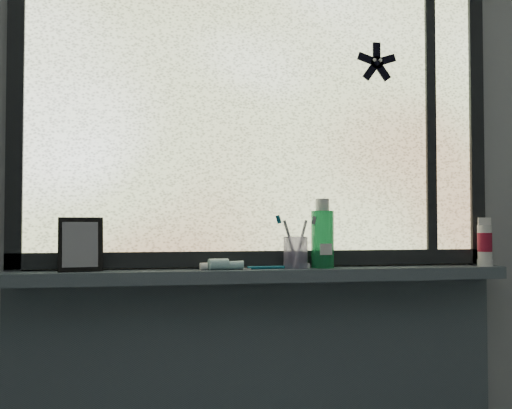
{
  "coord_description": "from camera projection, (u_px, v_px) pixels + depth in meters",
  "views": [
    {
      "loc": [
        -0.36,
        -0.57,
        1.17
      ],
      "look_at": [
        -0.06,
        1.05,
        1.22
      ],
      "focal_mm": 40.0,
      "sensor_mm": 36.0,
      "label": 1
    }
  ],
  "objects": [
    {
      "name": "wall_back",
      "position": [
        261.0,
        198.0,
        1.91
      ],
      "size": [
        3.0,
        0.01,
        2.5
      ],
      "primitive_type": "cube",
      "color": "#9EA3A8",
      "rests_on": "ground"
    },
    {
      "name": "windowsill",
      "position": [
        266.0,
        275.0,
        1.83
      ],
      "size": [
        1.62,
        0.14,
        0.04
      ],
      "primitive_type": "cube",
      "color": "#4B5964",
      "rests_on": "wall_back"
    },
    {
      "name": "window_pane",
      "position": [
        262.0,
        114.0,
        1.9
      ],
      "size": [
        1.5,
        0.01,
        1.0
      ],
      "primitive_type": "cube",
      "color": "silver",
      "rests_on": "wall_back"
    },
    {
      "name": "frame_bottom",
      "position": [
        263.0,
        258.0,
        1.88
      ],
      "size": [
        1.6,
        0.03,
        0.05
      ],
      "primitive_type": "cube",
      "color": "black",
      "rests_on": "windowsill"
    },
    {
      "name": "frame_left",
      "position": [
        16.0,
        105.0,
        1.75
      ],
      "size": [
        0.05,
        0.03,
        1.1
      ],
      "primitive_type": "cube",
      "color": "black",
      "rests_on": "wall_back"
    },
    {
      "name": "frame_right",
      "position": [
        475.0,
        121.0,
        2.03
      ],
      "size": [
        0.05,
        0.03,
        1.1
      ],
      "primitive_type": "cube",
      "color": "black",
      "rests_on": "wall_back"
    },
    {
      "name": "frame_mullion",
      "position": [
        430.0,
        120.0,
        2.0
      ],
      "size": [
        0.03,
        0.03,
        1.0
      ],
      "primitive_type": "cube",
      "color": "black",
      "rests_on": "wall_back"
    },
    {
      "name": "starfish_sticker",
      "position": [
        377.0,
        63.0,
        1.96
      ],
      "size": [
        0.15,
        0.02,
        0.15
      ],
      "primitive_type": null,
      "color": "black",
      "rests_on": "window_pane"
    },
    {
      "name": "vanity_mirror",
      "position": [
        81.0,
        244.0,
        1.72
      ],
      "size": [
        0.14,
        0.09,
        0.16
      ],
      "primitive_type": "cube",
      "rotation": [
        0.0,
        0.0,
        0.18
      ],
      "color": "black",
      "rests_on": "windowsill"
    },
    {
      "name": "toothpaste_tube",
      "position": [
        225.0,
        264.0,
        1.79
      ],
      "size": [
        0.2,
        0.07,
        0.04
      ],
      "primitive_type": null,
      "rotation": [
        0.0,
        0.0,
        0.13
      ],
      "color": "white",
      "rests_on": "windowsill"
    },
    {
      "name": "toothbrush_cup",
      "position": [
        296.0,
        253.0,
        1.84
      ],
      "size": [
        0.1,
        0.1,
        0.1
      ],
      "primitive_type": "cylinder",
      "rotation": [
        0.0,
        0.0,
        -0.32
      ],
      "color": "#A193C2",
      "rests_on": "windowsill"
    },
    {
      "name": "toothbrush_lying",
      "position": [
        275.0,
        266.0,
        1.82
      ],
      "size": [
        0.23,
        0.03,
        0.02
      ],
      "primitive_type": null,
      "rotation": [
        0.0,
        0.0,
        0.06
      ],
      "color": "#0C5872",
      "rests_on": "windowsill"
    },
    {
      "name": "mouthwash_bottle",
      "position": [
        323.0,
        233.0,
        1.87
      ],
      "size": [
        0.1,
        0.1,
        0.19
      ],
      "primitive_type": "cylinder",
      "rotation": [
        0.0,
        0.0,
        0.38
      ],
      "color": "#1E9F53",
      "rests_on": "windowsill"
    },
    {
      "name": "cream_tube",
      "position": [
        485.0,
        240.0,
        1.96
      ],
      "size": [
        0.05,
        0.05,
        0.12
      ],
      "primitive_type": "cylinder",
      "rotation": [
        0.0,
        0.0,
        0.05
      ],
      "color": "silver",
      "rests_on": "windowsill"
    }
  ]
}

